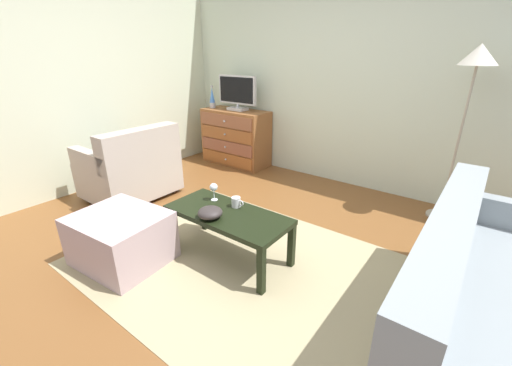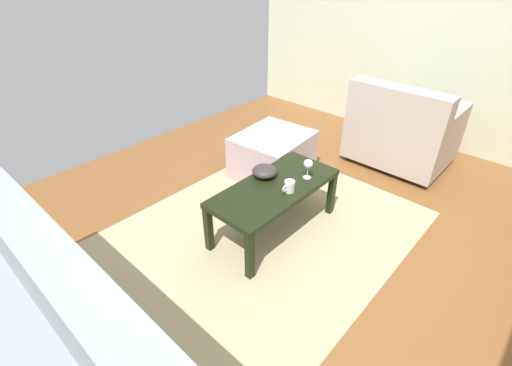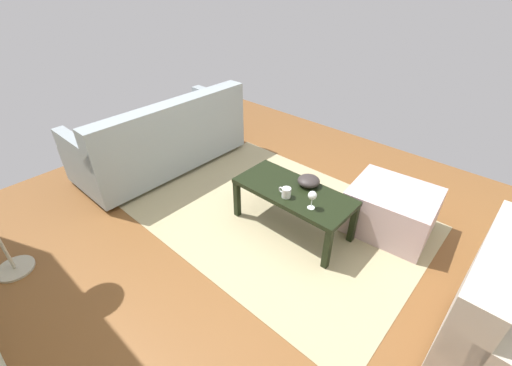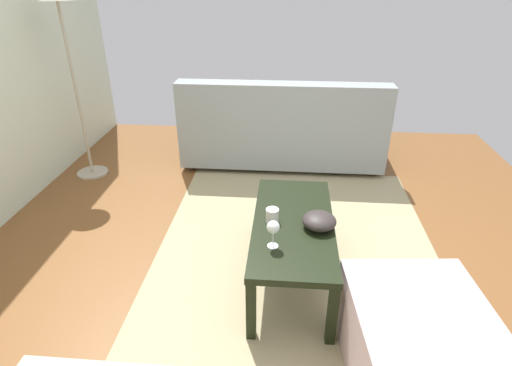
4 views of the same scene
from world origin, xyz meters
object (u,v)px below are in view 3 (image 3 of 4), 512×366
coffee_table (293,195)px  ottoman (391,210)px  couch_large (163,140)px  bowl_decorative (309,181)px  wine_glass (312,196)px  mug (286,192)px

coffee_table → ottoman: bearing=-139.1°
ottoman → couch_large: bearing=15.4°
coffee_table → bowl_decorative: bearing=-108.7°
wine_glass → ottoman: (-0.41, -0.68, -0.32)m
wine_glass → ottoman: 0.86m
wine_glass → bowl_decorative: bearing=-51.5°
wine_glass → couch_large: couch_large is taller
bowl_decorative → couch_large: bearing=7.7°
wine_glass → bowl_decorative: (0.20, -0.25, -0.07)m
couch_large → ottoman: (-2.44, -0.67, -0.13)m
coffee_table → wine_glass: wine_glass is taller
bowl_decorative → couch_large: (1.83, 0.25, -0.12)m
bowl_decorative → wine_glass: bearing=128.5°
coffee_table → ottoman: (-0.66, -0.57, -0.15)m
couch_large → ottoman: size_ratio=2.71×
wine_glass → couch_large: size_ratio=0.08×
coffee_table → wine_glass: size_ratio=6.63×
coffee_table → mug: bearing=92.4°
coffee_table → couch_large: 1.79m
mug → bowl_decorative: size_ratio=0.59×
coffee_table → bowl_decorative: 0.18m
mug → bowl_decorative: bowl_decorative is taller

